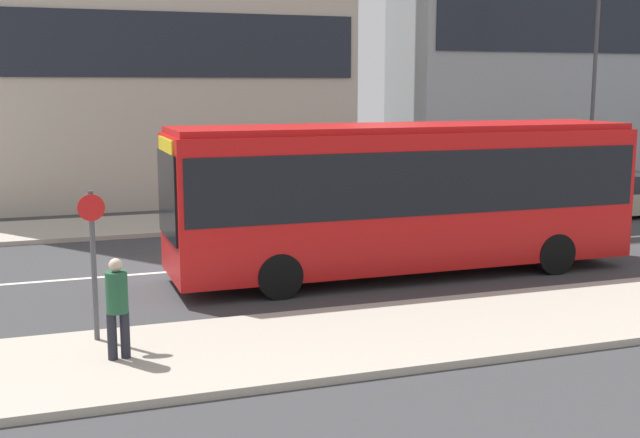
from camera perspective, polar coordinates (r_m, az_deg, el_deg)
The scene contains 9 objects.
ground_plane at distance 19.32m, azimuth -8.91°, elevation -3.61°, with size 120.00×120.00×0.00m, color #3A3A3D.
sidewalk_near at distance 13.42m, azimuth -4.02°, elevation -9.16°, with size 44.00×3.50×0.13m.
sidewalk_far at distance 25.36m, azimuth -11.47°, elevation -0.38°, with size 44.00×3.50×0.13m.
lane_centerline at distance 19.32m, azimuth -8.91°, elevation -3.60°, with size 41.80×0.16×0.01m.
city_bus at distance 18.46m, azimuth 5.96°, elevation 2.12°, with size 10.79×2.61×3.47m.
parked_car_0 at distance 28.69m, azimuth 20.71°, elevation 1.53°, with size 4.60×1.87×1.40m.
pedestrian_near_stop at distance 12.84m, azimuth -14.23°, elevation -5.78°, with size 0.35×0.34×1.60m.
bus_stop_sign at distance 13.74m, azimuth -15.83°, elevation -2.38°, with size 0.44×0.12×2.52m.
street_lamp at distance 30.35m, azimuth 18.95°, elevation 9.89°, with size 0.36×0.36×7.78m.
Camera 1 is at (-3.30, -18.53, 4.37)m, focal length 45.00 mm.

